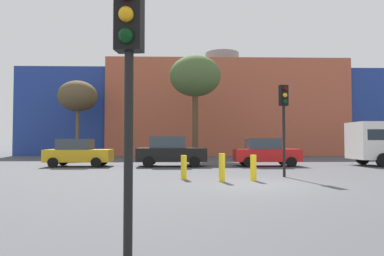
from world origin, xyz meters
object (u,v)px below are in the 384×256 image
(traffic_light_island, at_px, (284,109))
(bare_tree_1, at_px, (78,97))
(parked_car_1, at_px, (171,151))
(parked_car_0, at_px, (78,153))
(traffic_light_near_left, at_px, (129,56))
(bollard_yellow_1, at_px, (253,168))
(bare_tree_0, at_px, (195,77))
(bollard_yellow_2, at_px, (184,167))
(bollard_yellow_0, at_px, (222,168))
(parked_car_2, at_px, (265,152))

(traffic_light_island, xyz_separation_m, bare_tree_1, (-14.05, 16.45, 2.65))
(parked_car_1, xyz_separation_m, bare_tree_1, (-8.91, 10.32, 4.68))
(parked_car_0, bearing_deg, traffic_light_near_left, -70.80)
(bare_tree_1, bearing_deg, bollard_yellow_1, -54.97)
(bare_tree_0, distance_m, bollard_yellow_2, 15.88)
(parked_car_1, xyz_separation_m, traffic_light_island, (5.15, -6.13, 2.04))
(traffic_light_island, bearing_deg, bollard_yellow_0, -70.82)
(parked_car_1, height_order, bare_tree_1, bare_tree_1)
(parked_car_0, distance_m, bare_tree_1, 11.83)
(bare_tree_1, height_order, bollard_yellow_2, bare_tree_1)
(parked_car_2, height_order, bollard_yellow_1, parked_car_2)
(traffic_light_island, relative_size, bollard_yellow_2, 4.09)
(parked_car_1, height_order, bollard_yellow_2, parked_car_1)
(bare_tree_1, xyz_separation_m, bollard_yellow_2, (9.69, -17.18, -5.10))
(bare_tree_1, xyz_separation_m, bollard_yellow_1, (12.43, -17.73, -5.08))
(parked_car_2, bearing_deg, bare_tree_1, 144.99)
(parked_car_1, distance_m, bare_tree_0, 9.88)
(traffic_light_island, distance_m, bollard_yellow_2, 5.06)
(traffic_light_island, distance_m, bare_tree_0, 14.71)
(traffic_light_island, height_order, bollard_yellow_2, traffic_light_island)
(bollard_yellow_0, distance_m, bollard_yellow_1, 1.31)
(parked_car_1, relative_size, bollard_yellow_2, 4.30)
(traffic_light_near_left, height_order, bollard_yellow_1, traffic_light_near_left)
(parked_car_1, distance_m, bollard_yellow_2, 6.92)
(bollard_yellow_2, bearing_deg, bollard_yellow_1, -11.30)
(parked_car_0, distance_m, bollard_yellow_1, 11.78)
(traffic_light_near_left, xyz_separation_m, bollard_yellow_0, (2.22, 8.54, -2.17))
(parked_car_0, bearing_deg, parked_car_1, -0.00)
(traffic_light_island, distance_m, bare_tree_1, 21.80)
(bollard_yellow_1, bearing_deg, parked_car_0, 140.99)
(parked_car_0, relative_size, traffic_light_near_left, 1.05)
(traffic_light_island, relative_size, bare_tree_0, 0.46)
(bare_tree_0, height_order, bollard_yellow_1, bare_tree_0)
(traffic_light_near_left, xyz_separation_m, bare_tree_1, (-8.93, 26.55, 2.88))
(parked_car_0, relative_size, traffic_light_island, 0.97)
(bare_tree_1, bearing_deg, parked_car_2, -35.01)
(parked_car_0, xyz_separation_m, bollard_yellow_1, (9.15, -7.41, -0.33))
(parked_car_2, bearing_deg, bare_tree_0, 118.03)
(bollard_yellow_0, xyz_separation_m, bollard_yellow_1, (1.28, 0.28, -0.04))
(traffic_light_island, bearing_deg, parked_car_2, 164.63)
(bollard_yellow_1, bearing_deg, parked_car_2, 72.75)
(parked_car_1, xyz_separation_m, bollard_yellow_2, (0.78, -6.86, -0.42))
(parked_car_0, xyz_separation_m, bare_tree_0, (7.40, 7.62, 6.10))
(bollard_yellow_1, xyz_separation_m, bollard_yellow_2, (-2.75, 0.55, -0.02))
(traffic_light_near_left, distance_m, bare_tree_1, 28.16)
(bollard_yellow_1, relative_size, bollard_yellow_2, 1.04)
(parked_car_2, bearing_deg, bollard_yellow_0, -114.96)
(parked_car_1, distance_m, parked_car_2, 5.83)
(parked_car_1, relative_size, bollard_yellow_1, 4.15)
(traffic_light_near_left, distance_m, traffic_light_island, 11.32)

